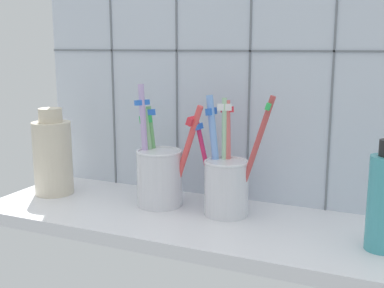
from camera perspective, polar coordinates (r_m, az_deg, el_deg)
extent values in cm
cube|color=silver|center=(74.87, -0.88, -9.04)|extent=(64.00, 22.00, 2.00)
cube|color=silver|center=(81.33, 2.65, 8.12)|extent=(64.00, 2.00, 45.00)
cube|color=slate|center=(89.16, -9.32, 8.27)|extent=(0.30, 0.20, 45.00)
cube|color=slate|center=(82.87, -1.80, 8.19)|extent=(0.30, 0.20, 45.00)
cube|color=slate|center=(78.19, 6.77, 7.92)|extent=(0.30, 0.20, 45.00)
cube|color=slate|center=(75.42, 16.17, 7.43)|extent=(0.30, 0.20, 45.00)
cube|color=slate|center=(80.18, 2.38, 10.88)|extent=(64.00, 0.20, 0.30)
cylinder|color=silver|center=(78.01, -3.82, -4.05)|extent=(7.26, 7.26, 8.79)
torus|color=silver|center=(76.95, -3.86, -0.89)|extent=(7.40, 7.40, 0.50)
cylinder|color=#6BB36A|center=(79.84, -4.53, -1.06)|extent=(3.63, 2.59, 15.27)
cube|color=blue|center=(79.68, -5.05, 3.70)|extent=(1.77, 2.13, 1.11)
cylinder|color=#EE4E4E|center=(75.40, -0.86, -1.45)|extent=(6.45, 1.56, 16.26)
cube|color=#E5333F|center=(73.46, 0.36, 2.68)|extent=(1.41, 2.29, 1.39)
cylinder|color=#8FC98E|center=(79.17, -4.95, -1.30)|extent=(4.14, 2.90, 15.01)
cube|color=green|center=(79.06, -5.46, 2.90)|extent=(1.74, 2.15, 1.30)
cylinder|color=#C1A5DC|center=(78.37, -5.58, 0.09)|extent=(2.62, 1.97, 18.95)
cube|color=blue|center=(77.79, -5.88, 4.86)|extent=(1.86, 2.55, 0.87)
cylinder|color=silver|center=(73.69, 4.05, -5.22)|extent=(6.66, 6.66, 8.20)
torus|color=silver|center=(72.62, 4.10, -2.12)|extent=(6.83, 6.83, 0.50)
cylinder|color=#A9D4A8|center=(74.40, 3.77, -1.18)|extent=(1.55, 2.22, 17.18)
cube|color=white|center=(73.72, 3.81, 4.33)|extent=(2.28, 1.58, 1.09)
cylinder|color=#E36969|center=(74.72, 4.20, -1.30)|extent=(2.45, 3.05, 16.81)
cube|color=#E5333F|center=(74.27, 4.14, 4.07)|extent=(2.10, 1.82, 0.99)
cylinder|color=#D22559|center=(74.97, 1.68, -2.42)|extent=(4.01, 0.79, 13.83)
cube|color=blue|center=(74.33, 0.75, 2.05)|extent=(0.92, 2.09, 1.02)
cylinder|color=#7DADF6|center=(74.30, 2.71, -1.03)|extent=(3.36, 1.66, 17.65)
cube|color=blue|center=(73.59, 2.26, 3.84)|extent=(1.25, 2.27, 1.10)
cylinder|color=#C04848|center=(70.90, 7.12, -1.54)|extent=(6.30, 1.14, 18.18)
cube|color=green|center=(69.12, 9.06, 4.42)|extent=(0.98, 2.25, 1.09)
cylinder|color=beige|center=(86.91, -16.01, -1.59)|extent=(6.57, 6.57, 12.53)
cylinder|color=beige|center=(85.60, -16.28, 3.27)|extent=(3.96, 3.96, 2.34)
cylinder|color=teal|center=(65.04, 21.62, -6.52)|extent=(4.15, 4.15, 12.06)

